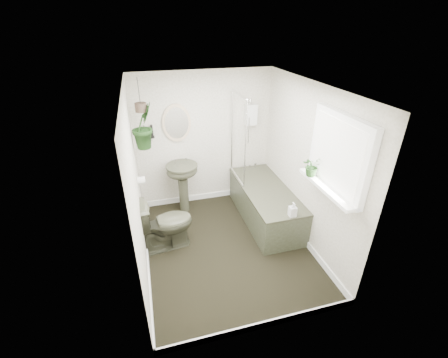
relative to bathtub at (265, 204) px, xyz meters
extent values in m
cube|color=black|center=(-0.80, -0.50, -0.30)|extent=(2.30, 2.80, 0.02)
cube|color=white|center=(-0.80, -0.50, 2.02)|extent=(2.30, 2.80, 0.02)
cube|color=white|center=(-0.80, 0.91, 0.86)|extent=(2.30, 0.02, 2.30)
cube|color=white|center=(-0.80, -1.91, 0.86)|extent=(2.30, 0.02, 2.30)
cube|color=white|center=(-1.96, -0.50, 0.86)|extent=(0.02, 2.80, 2.30)
cube|color=white|center=(0.36, -0.50, 0.86)|extent=(0.02, 2.80, 2.30)
cube|color=white|center=(-0.80, -0.50, -0.24)|extent=(2.30, 2.80, 0.10)
cube|color=white|center=(0.00, 0.84, 1.26)|extent=(0.20, 0.10, 0.35)
ellipsoid|color=beige|center=(-1.25, 0.87, 1.21)|extent=(0.46, 0.03, 0.62)
cylinder|color=black|center=(-1.65, 0.86, 1.11)|extent=(0.04, 0.04, 0.22)
cylinder|color=white|center=(-1.90, 0.20, 0.61)|extent=(0.11, 0.11, 0.11)
cube|color=white|center=(0.29, -1.20, 1.36)|extent=(0.08, 1.00, 0.90)
cube|color=white|center=(0.22, -1.20, 0.94)|extent=(0.18, 1.00, 0.04)
cube|color=white|center=(0.24, -1.20, 1.36)|extent=(0.01, 0.86, 0.76)
imported|color=#393B2B|center=(-1.65, -0.26, 0.11)|extent=(0.84, 0.55, 0.81)
imported|color=black|center=(0.17, -0.90, 1.09)|extent=(0.29, 0.28, 0.26)
imported|color=black|center=(-1.77, 0.45, 1.34)|extent=(0.44, 0.46, 0.65)
imported|color=black|center=(0.05, -0.79, 0.40)|extent=(0.10, 0.10, 0.21)
cylinder|color=#403127|center=(-1.77, 0.45, 1.61)|extent=(0.16, 0.16, 0.12)
camera|label=1|loc=(-1.76, -3.81, 2.69)|focal=24.00mm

